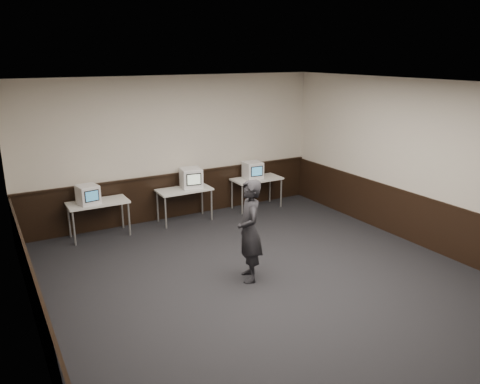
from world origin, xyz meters
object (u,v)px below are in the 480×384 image
at_px(emac_center, 191,178).
at_px(emac_right, 253,170).
at_px(desk_right, 257,181).
at_px(person, 250,231).
at_px(desk_center, 184,192).
at_px(emac_left, 88,195).
at_px(desk_left, 98,205).

distance_m(emac_center, emac_right, 1.62).
height_order(desk_right, emac_right, emac_right).
xyz_separation_m(desk_right, emac_right, (-0.10, 0.03, 0.27)).
relative_size(desk_right, person, 0.70).
bearing_deg(emac_center, desk_center, -162.75).
distance_m(emac_left, emac_center, 2.28).
xyz_separation_m(emac_left, emac_center, (2.27, 0.08, 0.03)).
bearing_deg(emac_right, desk_center, -174.07).
bearing_deg(person, emac_right, 167.23).
relative_size(emac_left, emac_right, 0.99).
height_order(emac_center, emac_right, emac_center).
height_order(desk_left, emac_center, emac_center).
distance_m(desk_right, emac_right, 0.29).
relative_size(emac_center, emac_right, 1.14).
height_order(emac_center, person, person).
bearing_deg(emac_center, emac_left, -169.27).
bearing_deg(emac_center, person, -88.02).
bearing_deg(desk_left, desk_right, 0.00).
relative_size(desk_left, desk_center, 1.00).
bearing_deg(emac_right, emac_center, -174.96).
bearing_deg(desk_right, desk_left, 180.00).
distance_m(emac_left, person, 3.65).
bearing_deg(emac_left, desk_center, -8.07).
distance_m(desk_center, emac_center, 0.35).
relative_size(desk_left, emac_right, 2.56).
height_order(desk_center, emac_center, emac_center).
relative_size(desk_right, emac_right, 2.56).
distance_m(desk_left, emac_left, 0.33).
relative_size(desk_center, person, 0.70).
relative_size(desk_right, emac_left, 2.59).
bearing_deg(emac_right, desk_left, -174.56).
xyz_separation_m(desk_left, person, (1.71, -3.17, 0.18)).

